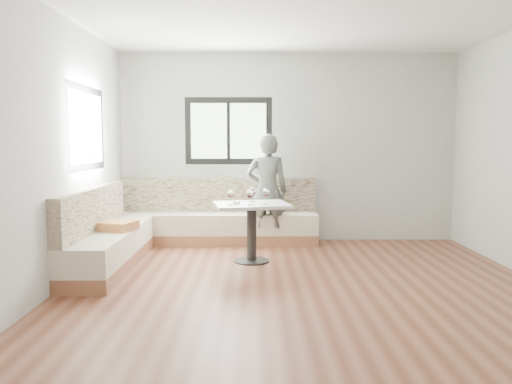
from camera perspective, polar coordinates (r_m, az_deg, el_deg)
room at (r=5.11m, az=4.73°, el=4.84°), size 5.01×5.01×2.81m
banquette at (r=6.83m, az=-9.25°, el=-4.09°), size 2.90×2.80×0.95m
table at (r=6.18m, az=-0.51°, el=-3.00°), size 1.00×0.85×0.73m
person at (r=7.10m, az=1.29°, el=0.18°), size 0.60×0.41×1.60m
olive_ramekin at (r=6.10m, az=-2.24°, el=-1.20°), size 0.09×0.09×0.04m
wine_glass_a at (r=5.95m, az=-2.93°, el=-0.26°), size 0.09×0.09×0.19m
wine_glass_b at (r=5.95m, az=-0.71°, el=-0.26°), size 0.09×0.09×0.19m
wine_glass_c at (r=6.06m, az=1.12°, el=-0.15°), size 0.09×0.09×0.19m
wine_glass_d at (r=6.29m, az=-0.32°, el=0.07°), size 0.09×0.09×0.19m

